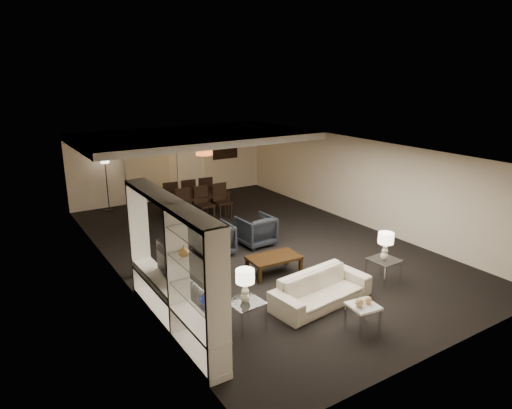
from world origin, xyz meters
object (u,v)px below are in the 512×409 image
object	(u,v)px
side_table_right	(383,271)
chair_nr	(223,201)
chair_nl	(186,208)
chair_nm	(205,204)
floor_lamp	(107,183)
armchair_right	(256,230)
armchair_left	(214,239)
vase_blue	(204,298)
television	(163,264)
chair_fl	(169,197)
chair_fm	(187,195)
table_lamp_right	(385,246)
sofa	(321,289)
vase_amber	(184,251)
marble_table	(362,317)
dining_table	(196,205)
pendant_light	(204,151)
chair_fr	(204,192)
side_table_left	(245,315)
table_lamp_left	(245,286)
floor_speaker	(135,252)
coffee_table	(274,265)

from	to	relation	value
side_table_right	chair_nr	bearing A→B (deg)	97.63
chair_nl	chair_nm	bearing A→B (deg)	1.67
floor_lamp	armchair_right	bearing A→B (deg)	-64.96
armchair_left	vase_blue	size ratio (longest dim) A/B	4.81
television	armchair_right	bearing A→B (deg)	-57.09
chair_fl	chair_fm	distance (m)	0.60
table_lamp_right	vase_blue	size ratio (longest dim) A/B	3.34
chair_nr	sofa	bearing A→B (deg)	-98.30
chair_nr	side_table_right	bearing A→B (deg)	-81.36
vase_amber	television	bearing A→B (deg)	88.36
marble_table	floor_lamp	world-z (taller)	floor_lamp
dining_table	chair_nl	size ratio (longest dim) A/B	1.92
chair_nm	dining_table	bearing A→B (deg)	85.84
table_lamp_right	chair_fl	size ratio (longest dim) A/B	0.56
side_table_right	table_lamp_right	bearing A→B (deg)	0.00
chair_fl	pendant_light	bearing A→B (deg)	172.44
dining_table	chair_fr	distance (m)	0.90
dining_table	side_table_left	bearing A→B (deg)	-111.21
armchair_left	floor_lamp	world-z (taller)	floor_lamp
table_lamp_left	chair_fr	world-z (taller)	table_lamp_left
vase_amber	chair_fr	distance (m)	7.89
armchair_left	armchair_right	xyz separation A→B (m)	(1.20, 0.00, 0.00)
chair_nl	chair_fr	bearing A→B (deg)	48.96
floor_speaker	dining_table	world-z (taller)	floor_speaker
table_lamp_left	dining_table	xyz separation A→B (m)	(2.04, 6.36, -0.47)
chair_nl	chair_fm	world-z (taller)	same
television	chair_nm	xyz separation A→B (m)	(3.04, 4.55, -0.50)
side_table_left	side_table_right	distance (m)	3.40
floor_lamp	armchair_left	bearing A→B (deg)	-76.97
floor_lamp	vase_blue	bearing A→B (deg)	-96.10
chair_fr	television	bearing A→B (deg)	63.91
armchair_right	floor_speaker	size ratio (longest dim) A/B	0.72
pendant_light	table_lamp_right	world-z (taller)	pendant_light
chair_nm	chair_nr	world-z (taller)	same
chair_fr	pendant_light	bearing A→B (deg)	82.18
pendant_light	armchair_left	distance (m)	4.05
floor_speaker	vase_blue	bearing A→B (deg)	-83.02
vase_blue	floor_lamp	world-z (taller)	floor_lamp
vase_amber	chair_fl	size ratio (longest dim) A/B	0.17
side_table_left	floor_speaker	distance (m)	3.21
table_lamp_right	television	xyz separation A→B (m)	(-4.41, 1.16, 0.21)
vase_blue	dining_table	xyz separation A→B (m)	(3.07, 6.93, -0.79)
armchair_left	chair_fm	bearing A→B (deg)	-103.44
marble_table	vase_blue	distance (m)	2.93
vase_amber	chair_nm	size ratio (longest dim) A/B	0.17
coffee_table	armchair_right	xyz separation A→B (m)	(0.60, 1.70, 0.18)
armchair_right	side_table_right	bearing A→B (deg)	106.08
table_lamp_right	vase_amber	bearing A→B (deg)	178.57
marble_table	television	size ratio (longest dim) A/B	0.48
side_table_right	chair_fm	world-z (taller)	chair_fm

